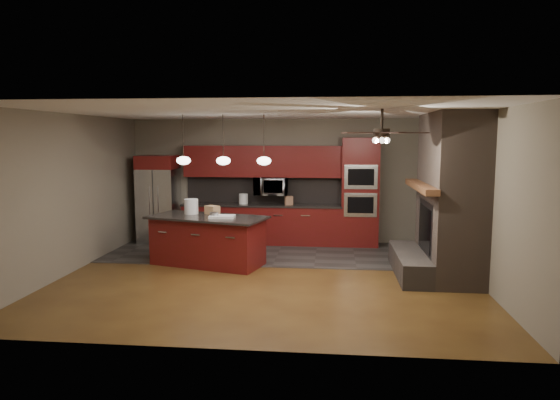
# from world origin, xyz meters

# --- Properties ---
(ground) EXTENTS (7.00, 7.00, 0.00)m
(ground) POSITION_xyz_m (0.00, 0.00, 0.00)
(ground) COLOR brown
(ground) RESTS_ON ground
(ceiling) EXTENTS (7.00, 6.00, 0.02)m
(ceiling) POSITION_xyz_m (0.00, 0.00, 2.80)
(ceiling) COLOR white
(ceiling) RESTS_ON back_wall
(back_wall) EXTENTS (7.00, 0.02, 2.80)m
(back_wall) POSITION_xyz_m (0.00, 3.00, 1.40)
(back_wall) COLOR #736B5C
(back_wall) RESTS_ON ground
(right_wall) EXTENTS (0.02, 6.00, 2.80)m
(right_wall) POSITION_xyz_m (3.50, 0.00, 1.40)
(right_wall) COLOR #736B5C
(right_wall) RESTS_ON ground
(left_wall) EXTENTS (0.02, 6.00, 2.80)m
(left_wall) POSITION_xyz_m (-3.50, 0.00, 1.40)
(left_wall) COLOR #736B5C
(left_wall) RESTS_ON ground
(slate_tile_patch) EXTENTS (7.00, 2.40, 0.01)m
(slate_tile_patch) POSITION_xyz_m (0.00, 1.80, 0.01)
(slate_tile_patch) COLOR #373431
(slate_tile_patch) RESTS_ON ground
(fireplace_column) EXTENTS (1.30, 2.10, 2.80)m
(fireplace_column) POSITION_xyz_m (3.04, 0.40, 1.30)
(fireplace_column) COLOR brown
(fireplace_column) RESTS_ON ground
(back_cabinetry) EXTENTS (3.59, 0.64, 2.20)m
(back_cabinetry) POSITION_xyz_m (-0.48, 2.74, 0.89)
(back_cabinetry) COLOR #601114
(back_cabinetry) RESTS_ON ground
(oven_tower) EXTENTS (0.80, 0.63, 2.38)m
(oven_tower) POSITION_xyz_m (1.70, 2.69, 1.19)
(oven_tower) COLOR #601114
(oven_tower) RESTS_ON ground
(microwave) EXTENTS (0.73, 0.41, 0.50)m
(microwave) POSITION_xyz_m (-0.27, 2.75, 1.30)
(microwave) COLOR silver
(microwave) RESTS_ON back_cabinetry
(refrigerator) EXTENTS (0.84, 0.75, 1.98)m
(refrigerator) POSITION_xyz_m (-2.83, 2.62, 0.99)
(refrigerator) COLOR silver
(refrigerator) RESTS_ON ground
(kitchen_island) EXTENTS (2.37, 1.55, 0.92)m
(kitchen_island) POSITION_xyz_m (-1.23, 0.72, 0.47)
(kitchen_island) COLOR #601114
(kitchen_island) RESTS_ON ground
(white_bucket) EXTENTS (0.31, 0.31, 0.29)m
(white_bucket) POSITION_xyz_m (-1.60, 0.98, 1.06)
(white_bucket) COLOR white
(white_bucket) RESTS_ON kitchen_island
(paint_can) EXTENTS (0.21, 0.21, 0.10)m
(paint_can) POSITION_xyz_m (-1.06, 0.55, 0.97)
(paint_can) COLOR #BABABF
(paint_can) RESTS_ON kitchen_island
(paint_tray) EXTENTS (0.47, 0.34, 0.05)m
(paint_tray) POSITION_xyz_m (-0.91, 0.57, 0.94)
(paint_tray) COLOR silver
(paint_tray) RESTS_ON kitchen_island
(cardboard_box) EXTENTS (0.31, 0.29, 0.16)m
(cardboard_box) POSITION_xyz_m (-1.19, 0.99, 1.00)
(cardboard_box) COLOR #AA8158
(cardboard_box) RESTS_ON kitchen_island
(counter_bucket) EXTENTS (0.26, 0.26, 0.23)m
(counter_bucket) POSITION_xyz_m (-0.89, 2.70, 1.01)
(counter_bucket) COLOR white
(counter_bucket) RESTS_ON back_cabinetry
(counter_box) EXTENTS (0.20, 0.18, 0.19)m
(counter_box) POSITION_xyz_m (0.14, 2.65, 1.00)
(counter_box) COLOR #A07052
(counter_box) RESTS_ON back_cabinetry
(pendant_left) EXTENTS (0.26, 0.26, 0.92)m
(pendant_left) POSITION_xyz_m (-1.65, 0.70, 1.96)
(pendant_left) COLOR black
(pendant_left) RESTS_ON ceiling
(pendant_center) EXTENTS (0.26, 0.26, 0.92)m
(pendant_center) POSITION_xyz_m (-0.90, 0.70, 1.96)
(pendant_center) COLOR black
(pendant_center) RESTS_ON ceiling
(pendant_right) EXTENTS (0.26, 0.26, 0.92)m
(pendant_right) POSITION_xyz_m (-0.15, 0.70, 1.96)
(pendant_right) COLOR black
(pendant_right) RESTS_ON ceiling
(ceiling_fan) EXTENTS (1.27, 1.33, 0.41)m
(ceiling_fan) POSITION_xyz_m (1.80, -0.80, 2.46)
(ceiling_fan) COLOR black
(ceiling_fan) RESTS_ON ceiling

